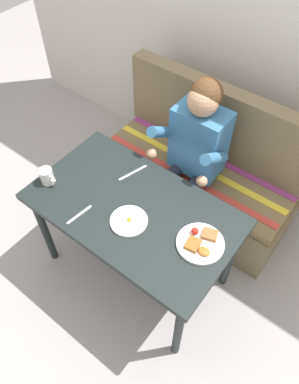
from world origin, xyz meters
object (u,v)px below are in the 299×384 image
(plate_eggs, at_px, (129,221))
(fork, at_px, (79,215))
(couch, at_px, (199,175))
(plate_breakfast, at_px, (200,243))
(person, at_px, (193,149))
(coffee_mug, at_px, (47,176))
(knife, at_px, (133,173))
(table, at_px, (134,216))

(plate_eggs, xyz_separation_m, fork, (-0.25, -0.13, -0.01))
(couch, height_order, plate_breakfast, couch)
(couch, bearing_deg, person, -85.86)
(couch, bearing_deg, plate_breakfast, -59.78)
(plate_eggs, distance_m, coffee_mug, 0.57)
(knife, bearing_deg, couch, 90.03)
(plate_breakfast, xyz_separation_m, coffee_mug, (-0.95, -0.19, 0.04))
(person, xyz_separation_m, coffee_mug, (-0.53, -0.75, 0.04))
(person, bearing_deg, plate_eggs, -87.34)
(plate_breakfast, relative_size, plate_eggs, 1.22)
(person, bearing_deg, couch, 94.14)
(couch, bearing_deg, knife, -106.44)
(table, distance_m, fork, 0.31)
(table, height_order, plate_eggs, plate_eggs)
(person, distance_m, plate_breakfast, 0.70)
(couch, xyz_separation_m, plate_breakfast, (0.43, -0.74, 0.41))
(couch, bearing_deg, coffee_mug, -119.32)
(couch, height_order, knife, couch)
(table, bearing_deg, coffee_mug, -162.71)
(couch, height_order, plate_eggs, couch)
(knife, bearing_deg, plate_breakfast, 0.35)
(table, relative_size, knife, 6.00)
(person, height_order, plate_breakfast, person)
(couch, xyz_separation_m, person, (0.01, -0.17, 0.41))
(plate_eggs, distance_m, fork, 0.28)
(person, relative_size, plate_breakfast, 4.79)
(coffee_mug, relative_size, knife, 0.59)
(person, distance_m, fork, 0.84)
(plate_breakfast, height_order, knife, plate_breakfast)
(plate_eggs, xyz_separation_m, coffee_mug, (-0.56, -0.07, 0.04))
(coffee_mug, distance_m, knife, 0.51)
(couch, bearing_deg, fork, -101.58)
(table, bearing_deg, plate_eggs, -64.25)
(table, bearing_deg, fork, -132.01)
(fork, bearing_deg, plate_breakfast, 28.55)
(plate_eggs, bearing_deg, plate_breakfast, 17.26)
(couch, distance_m, person, 0.45)
(person, relative_size, fork, 7.13)
(plate_breakfast, distance_m, plate_eggs, 0.40)
(table, height_order, couch, couch)
(knife, bearing_deg, person, 81.77)
(table, xyz_separation_m, coffee_mug, (-0.52, -0.16, 0.13))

